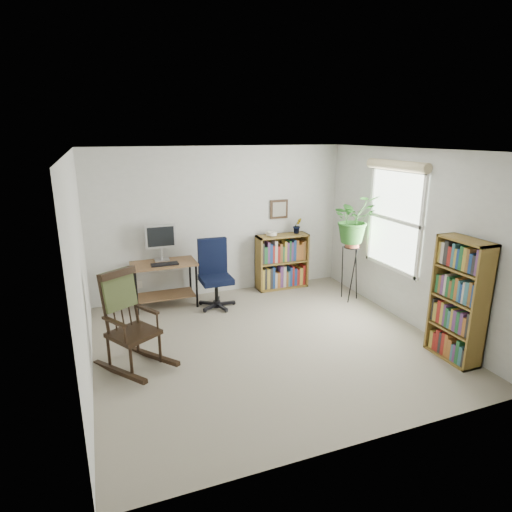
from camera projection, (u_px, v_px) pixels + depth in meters
name	position (u px, v px, depth m)	size (l,w,h in m)	color
floor	(267.00, 343.00, 5.48)	(4.20, 4.00, 0.00)	gray
ceiling	(269.00, 150.00, 4.81)	(4.20, 4.00, 0.00)	silver
wall_back	(221.00, 222.00, 6.94)	(4.20, 0.00, 2.40)	silver
wall_front	(365.00, 316.00, 3.35)	(4.20, 0.00, 2.40)	silver
wall_left	(81.00, 272.00, 4.43)	(0.00, 4.00, 2.40)	silver
wall_right	(409.00, 238.00, 5.86)	(0.00, 4.00, 2.40)	silver
window	(394.00, 220.00, 6.06)	(0.12, 1.20, 1.50)	white
desk	(165.00, 284.00, 6.56)	(0.97, 0.53, 0.70)	brown
monitor	(161.00, 243.00, 6.52)	(0.46, 0.16, 0.56)	#AFB0B4
keyboard	(165.00, 264.00, 6.36)	(0.40, 0.15, 0.03)	black
office_chair	(216.00, 274.00, 6.47)	(0.58, 0.58, 1.06)	black
rocking_chair	(132.00, 321.00, 4.76)	(0.59, 0.99, 1.15)	black
low_bookshelf	(282.00, 261.00, 7.33)	(0.89, 0.30, 0.94)	brown
tall_bookshelf	(459.00, 301.00, 4.92)	(0.27, 0.64, 1.46)	brown
plant_stand	(350.00, 269.00, 6.77)	(0.28, 0.28, 1.02)	black
spider_plant	(355.00, 196.00, 6.45)	(1.69, 1.88, 1.46)	#286122
potted_plant_small	(297.00, 230.00, 7.29)	(0.13, 0.24, 0.11)	#286122
framed_picture	(279.00, 209.00, 7.22)	(0.32, 0.04, 0.32)	black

